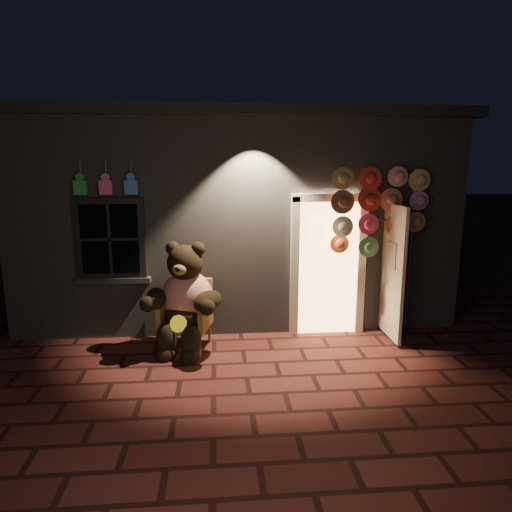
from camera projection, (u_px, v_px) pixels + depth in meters
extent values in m
plane|color=#572521|center=(247.00, 378.00, 5.72)|extent=(60.00, 60.00, 0.00)
cube|color=slate|center=(234.00, 212.00, 9.28)|extent=(7.00, 5.00, 3.30)
cube|color=black|center=(233.00, 124.00, 8.93)|extent=(7.30, 5.30, 0.16)
cube|color=black|center=(111.00, 239.00, 6.67)|extent=(1.00, 0.10, 1.20)
cube|color=black|center=(110.00, 239.00, 6.64)|extent=(0.82, 0.06, 1.02)
cube|color=slate|center=(113.00, 280.00, 6.80)|extent=(1.10, 0.14, 0.08)
cube|color=#FEBD72|center=(327.00, 267.00, 7.06)|extent=(0.92, 0.10, 2.10)
cube|color=beige|center=(295.00, 269.00, 6.98)|extent=(0.12, 0.12, 2.20)
cube|color=beige|center=(361.00, 267.00, 7.07)|extent=(0.12, 0.12, 2.20)
cube|color=beige|center=(330.00, 198.00, 6.80)|extent=(1.16, 0.12, 0.12)
cube|color=beige|center=(393.00, 272.00, 6.77)|extent=(0.05, 0.80, 2.00)
cube|color=green|center=(80.00, 187.00, 6.41)|extent=(0.18, 0.07, 0.20)
cylinder|color=#59595E|center=(80.00, 169.00, 6.41)|extent=(0.02, 0.02, 0.25)
cube|color=#CF5590|center=(106.00, 187.00, 6.44)|extent=(0.18, 0.07, 0.20)
cylinder|color=#59595E|center=(106.00, 169.00, 6.44)|extent=(0.02, 0.02, 0.25)
cube|color=#3875C7|center=(131.00, 187.00, 6.47)|extent=(0.18, 0.07, 0.20)
cylinder|color=#59595E|center=(131.00, 169.00, 6.47)|extent=(0.02, 0.02, 0.25)
cube|color=#A4833F|center=(186.00, 325.00, 6.57)|extent=(0.78, 0.74, 0.09)
cube|color=#A4833F|center=(191.00, 298.00, 6.77)|extent=(0.64, 0.24, 0.64)
cube|color=#A4833F|center=(165.00, 313.00, 6.57)|extent=(0.21, 0.55, 0.37)
cube|color=#A4833F|center=(206.00, 315.00, 6.46)|extent=(0.21, 0.55, 0.37)
cylinder|color=#A4833F|center=(162.00, 344.00, 6.41)|extent=(0.05, 0.05, 0.29)
cylinder|color=#A4833F|center=(200.00, 346.00, 6.32)|extent=(0.05, 0.05, 0.29)
cylinder|color=#A4833F|center=(174.00, 330.00, 6.91)|extent=(0.05, 0.05, 0.29)
cylinder|color=#A4833F|center=(210.00, 333.00, 6.81)|extent=(0.05, 0.05, 0.29)
ellipsoid|color=red|center=(187.00, 297.00, 6.55)|extent=(0.88, 0.77, 0.79)
ellipsoid|color=black|center=(186.00, 314.00, 6.51)|extent=(0.73, 0.66, 0.37)
sphere|color=black|center=(185.00, 263.00, 6.39)|extent=(0.62, 0.62, 0.51)
sphere|color=black|center=(173.00, 248.00, 6.41)|extent=(0.20, 0.20, 0.20)
sphere|color=black|center=(198.00, 249.00, 6.35)|extent=(0.20, 0.20, 0.20)
ellipsoid|color=#9A7246|center=(180.00, 270.00, 6.18)|extent=(0.23, 0.18, 0.16)
ellipsoid|color=black|center=(156.00, 298.00, 6.37)|extent=(0.33, 0.54, 0.29)
ellipsoid|color=black|center=(208.00, 301.00, 6.24)|extent=(0.53, 0.59, 0.29)
ellipsoid|color=black|center=(167.00, 340.00, 6.28)|extent=(0.29, 0.29, 0.49)
ellipsoid|color=black|center=(191.00, 341.00, 6.22)|extent=(0.29, 0.29, 0.49)
sphere|color=black|center=(165.00, 355.00, 6.25)|extent=(0.26, 0.26, 0.26)
sphere|color=black|center=(190.00, 357.00, 6.19)|extent=(0.26, 0.26, 0.26)
cylinder|color=yellow|center=(178.00, 324.00, 6.20)|extent=(0.26, 0.16, 0.23)
cylinder|color=#59595E|center=(410.00, 253.00, 7.03)|extent=(0.04, 0.04, 2.56)
cylinder|color=#59595E|center=(397.00, 181.00, 6.76)|extent=(1.14, 0.03, 0.03)
cylinder|color=#59595E|center=(396.00, 201.00, 6.82)|extent=(1.14, 0.03, 0.03)
cylinder|color=#59595E|center=(395.00, 220.00, 6.87)|extent=(1.14, 0.03, 0.03)
cylinder|color=olive|center=(343.00, 179.00, 6.62)|extent=(0.32, 0.11, 0.33)
cylinder|color=red|center=(369.00, 179.00, 6.62)|extent=(0.32, 0.11, 0.33)
cylinder|color=#EAA08A|center=(395.00, 179.00, 6.62)|extent=(0.32, 0.11, 0.33)
cylinder|color=#E4A86B|center=(419.00, 178.00, 6.71)|extent=(0.32, 0.11, 0.33)
cylinder|color=brown|center=(343.00, 202.00, 6.66)|extent=(0.32, 0.11, 0.33)
cylinder|color=#B23224|center=(369.00, 202.00, 6.66)|extent=(0.32, 0.11, 0.33)
cylinder|color=#C36E4E|center=(393.00, 201.00, 6.75)|extent=(0.32, 0.11, 0.33)
cylinder|color=#C86AA6|center=(418.00, 201.00, 6.75)|extent=(0.32, 0.11, 0.33)
cylinder|color=beige|center=(343.00, 224.00, 6.70)|extent=(0.32, 0.11, 0.33)
cylinder|color=#C43B69|center=(367.00, 224.00, 6.79)|extent=(0.32, 0.11, 0.33)
cylinder|color=orange|center=(392.00, 224.00, 6.79)|extent=(0.32, 0.11, 0.33)
cylinder|color=#B17E4A|center=(417.00, 224.00, 6.79)|extent=(0.32, 0.11, 0.33)
cylinder|color=orange|center=(341.00, 246.00, 6.82)|extent=(0.32, 0.11, 0.33)
cylinder|color=#5EA85E|center=(366.00, 246.00, 6.83)|extent=(0.32, 0.11, 0.33)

